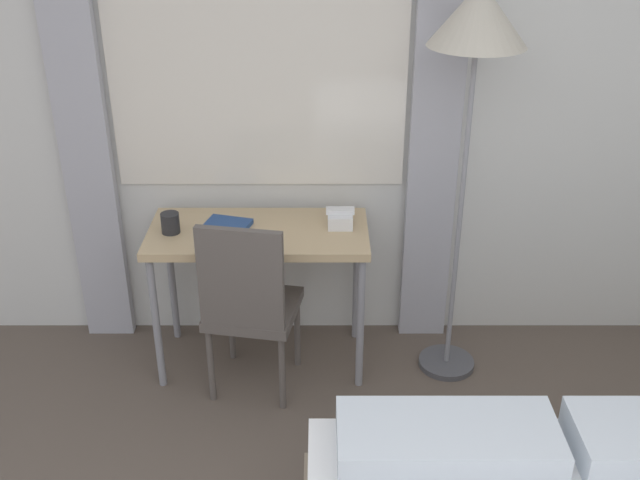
{
  "coord_description": "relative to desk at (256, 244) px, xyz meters",
  "views": [
    {
      "loc": [
        -0.19,
        -0.73,
        2.3
      ],
      "look_at": [
        -0.18,
        2.02,
        0.89
      ],
      "focal_mm": 42.0,
      "sensor_mm": 36.0,
      "label": 1
    }
  ],
  "objects": [
    {
      "name": "wall_back_with_window",
      "position": [
        0.42,
        0.32,
        0.69
      ],
      "size": [
        4.9,
        0.13,
        2.7
      ],
      "color": "silver",
      "rests_on": "ground_plane"
    },
    {
      "name": "book",
      "position": [
        -0.15,
        0.0,
        0.09
      ],
      "size": [
        0.25,
        0.25,
        0.02
      ],
      "rotation": [
        0.0,
        0.0,
        -0.27
      ],
      "color": "navy",
      "rests_on": "desk"
    },
    {
      "name": "desk",
      "position": [
        0.0,
        0.0,
        0.0
      ],
      "size": [
        1.03,
        0.49,
        0.74
      ],
      "color": "tan",
      "rests_on": "ground_plane"
    },
    {
      "name": "mug",
      "position": [
        -0.4,
        -0.03,
        0.12
      ],
      "size": [
        0.09,
        0.09,
        0.1
      ],
      "color": "#262628",
      "rests_on": "desk"
    },
    {
      "name": "desk_chair",
      "position": [
        -0.03,
        -0.26,
        -0.16
      ],
      "size": [
        0.46,
        0.46,
        0.92
      ],
      "rotation": [
        0.0,
        0.0,
        -0.18
      ],
      "color": "#59514C",
      "rests_on": "ground_plane"
    },
    {
      "name": "telephone",
      "position": [
        0.39,
        0.05,
        0.11
      ],
      "size": [
        0.13,
        0.14,
        0.09
      ],
      "color": "white",
      "rests_on": "desk"
    },
    {
      "name": "standing_lamp",
      "position": [
        0.93,
        -0.05,
        0.97
      ],
      "size": [
        0.41,
        0.41,
        1.87
      ],
      "color": "#4C4C51",
      "rests_on": "ground_plane"
    }
  ]
}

